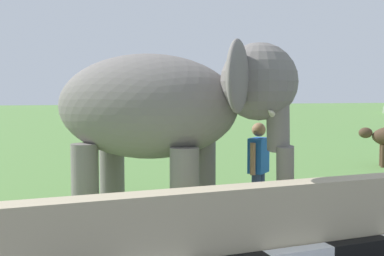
% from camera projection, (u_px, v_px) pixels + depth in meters
% --- Properties ---
extents(barrier_parapet, '(28.00, 0.36, 1.00)m').
position_uv_depth(barrier_parapet, '(77.00, 245.00, 4.94)').
color(barrier_parapet, tan).
rests_on(barrier_parapet, ground_plane).
extents(elephant, '(3.91, 3.72, 2.89)m').
position_uv_depth(elephant, '(165.00, 109.00, 7.36)').
color(elephant, slate).
rests_on(elephant, ground_plane).
extents(person_handler, '(0.54, 0.48, 1.66)m').
position_uv_depth(person_handler, '(258.00, 166.00, 7.67)').
color(person_handler, navy).
rests_on(person_handler, ground_plane).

